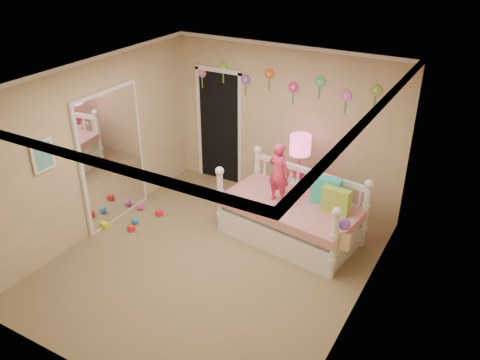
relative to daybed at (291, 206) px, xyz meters
The scene contains 18 objects.
floor 1.39m from the daybed, 121.73° to the right, with size 4.00×4.50×0.01m, color #7F684C.
ceiling 2.42m from the daybed, 121.73° to the right, with size 4.00×4.50×0.01m, color white.
back_wall 1.54m from the daybed, 120.20° to the left, with size 4.00×0.01×2.60m, color tan.
left_wall 2.99m from the daybed, 157.81° to the right, with size 0.01×4.50×2.60m, color tan.
right_wall 1.88m from the daybed, 39.46° to the right, with size 0.01×4.50×2.60m, color tan.
crown_molding 2.40m from the daybed, 121.73° to the right, with size 4.00×4.50×0.06m, color white, non-canonical shape.
daybed is the anchor object (origin of this frame).
pillow_turquoise 0.56m from the daybed, 26.93° to the left, with size 0.42×0.15×0.42m, color #29CEA9.
pillow_lime 0.69m from the daybed, ahead, with size 0.39×0.14×0.37m, color #98C33B.
child 0.55m from the daybed, 169.53° to the right, with size 0.33×0.22×0.91m, color #DE3256.
nightstand 0.78m from the daybed, 105.78° to the left, with size 0.38×0.29×0.64m, color white.
table_lamp 0.94m from the daybed, 105.78° to the left, with size 0.33×0.33×0.72m.
closet_doorway 2.29m from the daybed, 149.27° to the left, with size 0.90×0.04×2.07m, color black.
flower_decals 1.96m from the daybed, 123.69° to the left, with size 3.40×0.02×0.50m, color #B2668C, non-canonical shape.
mirror_closet 2.80m from the daybed, 163.29° to the right, with size 0.07×1.30×2.10m, color white.
wall_picture 3.46m from the daybed, 143.03° to the right, with size 0.05×0.34×0.42m, color white.
hanging_bag 1.09m from the daybed, 28.31° to the right, with size 0.20×0.16×0.36m, color beige, non-canonical shape.
toy_scatter 2.71m from the daybed, 155.59° to the right, with size 0.80×1.30×0.11m, color #996666, non-canonical shape.
Camera 1 is at (3.11, -4.70, 4.23)m, focal length 37.24 mm.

